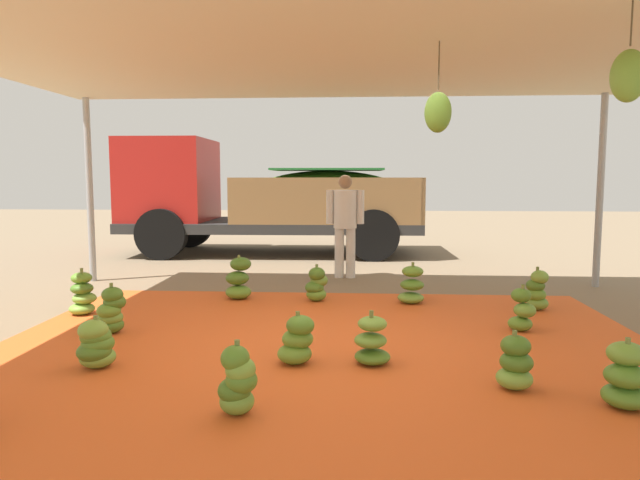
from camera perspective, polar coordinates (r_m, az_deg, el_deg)
name	(u,v)px	position (r m, az deg, el deg)	size (l,w,h in m)	color
ground_plane	(337,287)	(8.44, 1.67, -4.71)	(40.00, 40.00, 0.00)	#7F6B51
tarp_orange	(326,347)	(5.52, 0.56, -10.53)	(6.31, 5.07, 0.01)	#E05B23
tent_canopy	(327,43)	(5.33, 0.75, 18.95)	(8.00, 7.00, 2.85)	#9EA0A5
banana_bunch_0	(317,285)	(7.43, -0.34, -4.49)	(0.37, 0.37, 0.48)	#60932D
banana_bunch_2	(83,295)	(7.28, -22.47, -5.05)	(0.39, 0.41, 0.54)	#75A83D
banana_bunch_3	(111,311)	(6.28, -19.99, -6.67)	(0.39, 0.36, 0.52)	#477523
banana_bunch_4	(412,286)	(7.40, 9.07, -4.55)	(0.46, 0.46, 0.52)	#6B9E38
banana_bunch_5	(297,341)	(4.99, -2.28, -9.98)	(0.38, 0.36, 0.45)	#60932D
banana_bunch_7	(522,311)	(6.35, 19.38, -6.70)	(0.35, 0.34, 0.49)	#60932D
banana_bunch_8	(238,382)	(3.98, -8.17, -13.76)	(0.33, 0.32, 0.52)	#6B9E38
banana_bunch_9	(515,364)	(4.66, 18.79, -11.56)	(0.38, 0.38, 0.45)	#75A83D
banana_bunch_10	(537,291)	(7.40, 20.71, -4.78)	(0.36, 0.36, 0.53)	#6B9E38
banana_bunch_11	(372,342)	(5.00, 5.15, -10.06)	(0.42, 0.41, 0.47)	#518428
banana_bunch_12	(96,345)	(5.21, -21.33, -9.67)	(0.41, 0.43, 0.45)	#75A83D
banana_bunch_13	(239,280)	(7.65, -8.07, -3.93)	(0.48, 0.48, 0.58)	#60932D
banana_bunch_14	(626,378)	(4.59, 28.05, -11.97)	(0.41, 0.41, 0.49)	#518428
cargo_truck_main	(261,197)	(12.20, -5.87, 4.27)	(6.14, 2.47, 2.40)	#2D2D2D
worker_0	(345,218)	(9.13, 2.50, 2.17)	(0.60, 0.37, 1.64)	silver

